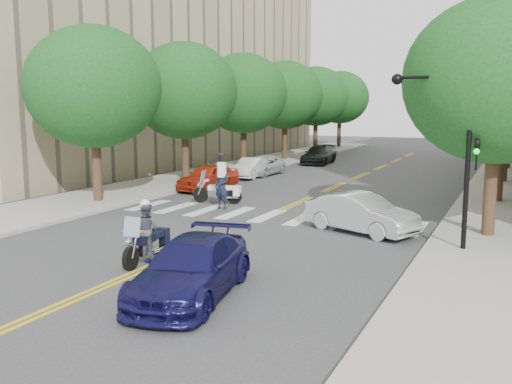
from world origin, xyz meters
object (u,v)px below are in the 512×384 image
Objects in this scene: motorcycle_parked at (222,192)px; officer_standing at (222,187)px; convertible at (361,213)px; motorcycle_police at (147,234)px; sedan_blue at (192,268)px.

motorcycle_parked is 1.68m from officer_standing.
convertible is (7.79, -3.50, 0.18)m from motorcycle_parked.
motorcycle_parked is (-2.97, 10.20, -0.31)m from motorcycle_police.
convertible is 0.89× the size of sedan_blue.
officer_standing is (-2.18, 8.80, 0.17)m from motorcycle_police.
officer_standing is at bearing 95.69° from convertible.
officer_standing reaches higher than convertible.
sedan_blue is at bearing -170.00° from convertible.
convertible is at bearing -131.22° from motorcycle_police.
sedan_blue is (5.86, -12.36, 0.17)m from motorcycle_parked.
motorcycle_police reaches higher than convertible.
officer_standing is 0.47× the size of convertible.
officer_standing is 12.08m from sedan_blue.
officer_standing reaches higher than motorcycle_police.
motorcycle_parked is 8.55m from convertible.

